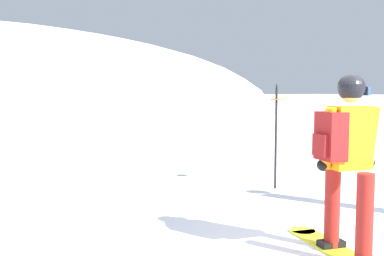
# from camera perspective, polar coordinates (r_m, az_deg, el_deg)

# --- Properties ---
(ground_plane) EXTENTS (300.00, 300.00, 0.00)m
(ground_plane) POSITION_cam_1_polar(r_m,az_deg,el_deg) (4.71, 17.69, -14.79)
(ground_plane) COLOR white
(snowboarder_main) EXTENTS (0.65, 1.80, 1.71)m
(snowboarder_main) POSITION_cam_1_polar(r_m,az_deg,el_deg) (4.31, 19.26, -4.03)
(snowboarder_main) COLOR yellow
(snowboarder_main) RESTS_ON ground
(piste_marker_near) EXTENTS (0.20, 0.20, 1.69)m
(piste_marker_near) POSITION_cam_1_polar(r_m,az_deg,el_deg) (7.13, 10.78, -0.03)
(piste_marker_near) COLOR black
(piste_marker_near) RESTS_ON ground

